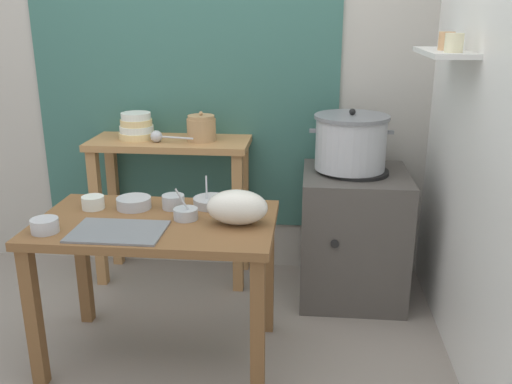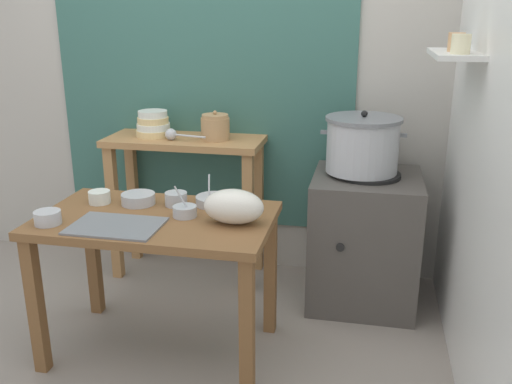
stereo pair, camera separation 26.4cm
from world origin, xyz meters
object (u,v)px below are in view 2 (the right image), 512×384
at_px(bowl_stack_enamel, 153,124).
at_px(prep_bowl_3, 48,217).
at_px(prep_bowl_0, 99,197).
at_px(prep_bowl_5, 214,200).
at_px(steamer_pot, 363,144).
at_px(clay_pot, 215,127).
at_px(prep_bowl_1, 138,198).
at_px(plastic_bag, 234,207).
at_px(prep_bowl_2, 185,211).
at_px(prep_table, 157,238).
at_px(stove_block, 364,239).
at_px(serving_tray, 116,226).
at_px(ladle, 172,134).
at_px(back_shelf_table, 186,173).
at_px(prep_bowl_4, 176,198).

bearing_deg(bowl_stack_enamel, prep_bowl_3, -94.83).
height_order(prep_bowl_0, prep_bowl_5, prep_bowl_5).
bearing_deg(steamer_pot, clay_pot, 172.82).
height_order(clay_pot, bowl_stack_enamel, clay_pot).
bearing_deg(prep_bowl_1, bowl_stack_enamel, 105.11).
distance_m(plastic_bag, prep_bowl_2, 0.25).
distance_m(steamer_pot, prep_bowl_2, 1.10).
bearing_deg(clay_pot, steamer_pot, -7.18).
xyz_separation_m(prep_table, stove_block, (0.97, 0.74, -0.23)).
height_order(prep_table, serving_tray, serving_tray).
xyz_separation_m(stove_block, ladle, (-1.16, 0.06, 0.55)).
xyz_separation_m(back_shelf_table, clay_pot, (0.20, 0.00, 0.30)).
distance_m(prep_table, plastic_bag, 0.43).
distance_m(back_shelf_table, ladle, 0.27).
relative_size(clay_pot, prep_bowl_3, 1.47).
bearing_deg(ladle, prep_bowl_5, -54.51).
xyz_separation_m(prep_bowl_4, prep_bowl_5, (0.18, 0.05, -0.01)).
xyz_separation_m(serving_tray, plastic_bag, (0.50, 0.15, 0.07)).
relative_size(prep_bowl_3, prep_bowl_5, 0.67).
distance_m(steamer_pot, prep_bowl_3, 1.67).
distance_m(stove_block, prep_bowl_4, 1.15).
bearing_deg(prep_bowl_2, steamer_pot, 42.92).
bearing_deg(clay_pot, ladle, -163.66).
xyz_separation_m(stove_block, prep_bowl_4, (-0.92, -0.57, 0.37)).
relative_size(prep_bowl_0, prep_bowl_4, 0.99).
distance_m(bowl_stack_enamel, prep_bowl_2, 1.01).
height_order(clay_pot, prep_bowl_5, clay_pot).
bearing_deg(prep_bowl_1, steamer_pot, 29.61).
distance_m(plastic_bag, prep_bowl_1, 0.56).
relative_size(stove_block, steamer_pot, 1.67).
distance_m(stove_block, ladle, 1.29).
relative_size(stove_block, prep_bowl_5, 4.35).
relative_size(clay_pot, prep_bowl_1, 1.05).
xyz_separation_m(prep_bowl_3, prep_bowl_5, (0.66, 0.41, -0.01)).
bearing_deg(bowl_stack_enamel, serving_tray, -77.90).
bearing_deg(prep_bowl_4, plastic_bag, -27.81).
bearing_deg(plastic_bag, ladle, 125.37).
xyz_separation_m(steamer_pot, prep_bowl_1, (-1.07, -0.61, -0.19)).
distance_m(clay_pot, prep_bowl_4, 0.74).
relative_size(prep_table, stove_block, 1.41).
relative_size(stove_block, prep_bowl_2, 5.09).
xyz_separation_m(prep_bowl_2, prep_bowl_5, (0.09, 0.19, -0.00)).
bearing_deg(prep_bowl_2, clay_pot, 95.63).
xyz_separation_m(back_shelf_table, stove_block, (1.11, -0.13, -0.30)).
relative_size(prep_bowl_2, prep_bowl_4, 1.40).
relative_size(serving_tray, prep_bowl_1, 2.39).
bearing_deg(prep_bowl_3, clay_pot, 65.19).
distance_m(ladle, prep_bowl_1, 0.68).
xyz_separation_m(steamer_pot, prep_bowl_3, (-1.36, -0.95, -0.18)).
bearing_deg(bowl_stack_enamel, plastic_bag, -50.92).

